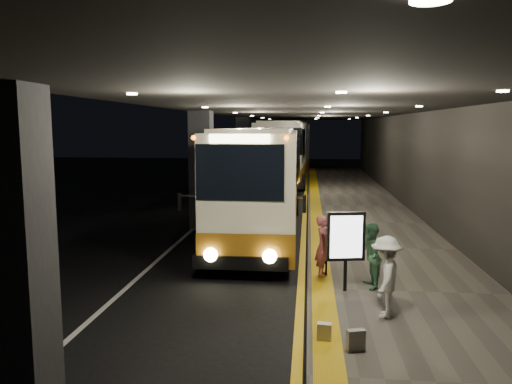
{
  "coord_description": "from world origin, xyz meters",
  "views": [
    {
      "loc": [
        2.49,
        -14.3,
        3.83
      ],
      "look_at": [
        0.79,
        1.78,
        1.7
      ],
      "focal_mm": 35.0,
      "sensor_mm": 36.0,
      "label": 1
    }
  ],
  "objects_px": {
    "passenger_waiting_white": "(386,277)",
    "coach_main": "(262,185)",
    "passenger_boarding": "(323,246)",
    "info_sign": "(346,238)",
    "bag_polka": "(356,340)",
    "coach_third": "(292,149)",
    "stanchion_post": "(326,252)",
    "coach_second": "(286,155)",
    "bag_plain": "(324,332)",
    "passenger_waiting_green": "(370,256)"
  },
  "relations": [
    {
      "from": "passenger_waiting_white",
      "to": "passenger_waiting_green",
      "type": "bearing_deg",
      "value": -160.52
    },
    {
      "from": "bag_polka",
      "to": "coach_third",
      "type": "bearing_deg",
      "value": 93.57
    },
    {
      "from": "passenger_waiting_white",
      "to": "coach_main",
      "type": "bearing_deg",
      "value": -141.77
    },
    {
      "from": "info_sign",
      "to": "bag_polka",
      "type": "bearing_deg",
      "value": -101.17
    },
    {
      "from": "bag_polka",
      "to": "coach_main",
      "type": "bearing_deg",
      "value": 104.4
    },
    {
      "from": "bag_plain",
      "to": "stanchion_post",
      "type": "height_order",
      "value": "stanchion_post"
    },
    {
      "from": "bag_polka",
      "to": "stanchion_post",
      "type": "distance_m",
      "value": 4.21
    },
    {
      "from": "coach_main",
      "to": "stanchion_post",
      "type": "bearing_deg",
      "value": -69.8
    },
    {
      "from": "coach_second",
      "to": "bag_polka",
      "type": "distance_m",
      "value": 25.85
    },
    {
      "from": "coach_main",
      "to": "bag_plain",
      "type": "relative_size",
      "value": 38.48
    },
    {
      "from": "coach_second",
      "to": "coach_main",
      "type": "bearing_deg",
      "value": -87.84
    },
    {
      "from": "coach_second",
      "to": "bag_plain",
      "type": "bearing_deg",
      "value": -83.35
    },
    {
      "from": "bag_plain",
      "to": "info_sign",
      "type": "distance_m",
      "value": 2.95
    },
    {
      "from": "stanchion_post",
      "to": "coach_second",
      "type": "bearing_deg",
      "value": 95.32
    },
    {
      "from": "coach_main",
      "to": "passenger_boarding",
      "type": "relative_size",
      "value": 7.75
    },
    {
      "from": "stanchion_post",
      "to": "info_sign",
      "type": "bearing_deg",
      "value": -71.06
    },
    {
      "from": "passenger_boarding",
      "to": "bag_polka",
      "type": "xyz_separation_m",
      "value": [
        0.43,
        -4.14,
        -0.58
      ]
    },
    {
      "from": "coach_second",
      "to": "stanchion_post",
      "type": "height_order",
      "value": "coach_second"
    },
    {
      "from": "passenger_boarding",
      "to": "passenger_waiting_green",
      "type": "distance_m",
      "value": 1.33
    },
    {
      "from": "passenger_waiting_white",
      "to": "stanchion_post",
      "type": "xyz_separation_m",
      "value": [
        -1.05,
        2.57,
        -0.21
      ]
    },
    {
      "from": "passenger_waiting_green",
      "to": "passenger_waiting_white",
      "type": "xyz_separation_m",
      "value": [
        0.09,
        -1.71,
        0.04
      ]
    },
    {
      "from": "passenger_waiting_green",
      "to": "coach_third",
      "type": "bearing_deg",
      "value": 178.05
    },
    {
      "from": "coach_main",
      "to": "coach_third",
      "type": "relative_size",
      "value": 0.99
    },
    {
      "from": "info_sign",
      "to": "stanchion_post",
      "type": "relative_size",
      "value": 1.53
    },
    {
      "from": "coach_second",
      "to": "bag_plain",
      "type": "relative_size",
      "value": 42.04
    },
    {
      "from": "passenger_boarding",
      "to": "info_sign",
      "type": "xyz_separation_m",
      "value": [
        0.47,
        -1.08,
        0.45
      ]
    },
    {
      "from": "coach_second",
      "to": "info_sign",
      "type": "height_order",
      "value": "coach_second"
    },
    {
      "from": "coach_third",
      "to": "bag_polka",
      "type": "xyz_separation_m",
      "value": [
        2.39,
        -38.31,
        -1.45
      ]
    },
    {
      "from": "passenger_waiting_green",
      "to": "stanchion_post",
      "type": "bearing_deg",
      "value": -138.73
    },
    {
      "from": "coach_main",
      "to": "info_sign",
      "type": "xyz_separation_m",
      "value": [
        2.48,
        -6.46,
        -0.39
      ]
    },
    {
      "from": "passenger_waiting_green",
      "to": "passenger_waiting_white",
      "type": "height_order",
      "value": "passenger_waiting_white"
    },
    {
      "from": "coach_third",
      "to": "bag_polka",
      "type": "relative_size",
      "value": 33.02
    },
    {
      "from": "passenger_waiting_white",
      "to": "info_sign",
      "type": "distance_m",
      "value": 1.65
    },
    {
      "from": "coach_main",
      "to": "passenger_boarding",
      "type": "height_order",
      "value": "coach_main"
    },
    {
      "from": "coach_second",
      "to": "passenger_waiting_green",
      "type": "height_order",
      "value": "coach_second"
    },
    {
      "from": "coach_second",
      "to": "info_sign",
      "type": "xyz_separation_m",
      "value": [
        2.39,
        -22.63,
        -0.57
      ]
    },
    {
      "from": "coach_main",
      "to": "passenger_boarding",
      "type": "distance_m",
      "value": 5.8
    },
    {
      "from": "coach_third",
      "to": "passenger_boarding",
      "type": "distance_m",
      "value": 34.23
    },
    {
      "from": "coach_third",
      "to": "passenger_boarding",
      "type": "bearing_deg",
      "value": -83.1
    },
    {
      "from": "bag_polka",
      "to": "stanchion_post",
      "type": "relative_size",
      "value": 0.31
    },
    {
      "from": "passenger_waiting_white",
      "to": "stanchion_post",
      "type": "relative_size",
      "value": 1.35
    },
    {
      "from": "coach_second",
      "to": "bag_plain",
      "type": "xyz_separation_m",
      "value": [
        1.85,
        -25.33,
        -1.63
      ]
    },
    {
      "from": "coach_second",
      "to": "passenger_boarding",
      "type": "relative_size",
      "value": 8.47
    },
    {
      "from": "passenger_waiting_white",
      "to": "info_sign",
      "type": "bearing_deg",
      "value": -138.95
    },
    {
      "from": "passenger_boarding",
      "to": "stanchion_post",
      "type": "relative_size",
      "value": 1.29
    },
    {
      "from": "passenger_waiting_green",
      "to": "info_sign",
      "type": "height_order",
      "value": "info_sign"
    },
    {
      "from": "passenger_boarding",
      "to": "info_sign",
      "type": "relative_size",
      "value": 0.84
    },
    {
      "from": "passenger_boarding",
      "to": "stanchion_post",
      "type": "xyz_separation_m",
      "value": [
        0.09,
        0.04,
        -0.17
      ]
    },
    {
      "from": "passenger_boarding",
      "to": "bag_polka",
      "type": "relative_size",
      "value": 4.2
    },
    {
      "from": "coach_third",
      "to": "passenger_waiting_green",
      "type": "relative_size",
      "value": 7.88
    }
  ]
}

